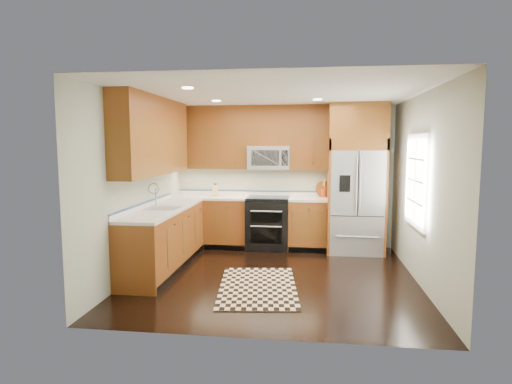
# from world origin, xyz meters

# --- Properties ---
(ground) EXTENTS (4.00, 4.00, 0.00)m
(ground) POSITION_xyz_m (0.00, 0.00, 0.00)
(ground) COLOR black
(ground) RESTS_ON ground
(wall_back) EXTENTS (4.00, 0.02, 2.60)m
(wall_back) POSITION_xyz_m (0.00, 2.00, 1.30)
(wall_back) COLOR #B4B8A5
(wall_back) RESTS_ON ground
(wall_left) EXTENTS (0.02, 4.00, 2.60)m
(wall_left) POSITION_xyz_m (-2.00, 0.00, 1.30)
(wall_left) COLOR #B4B8A5
(wall_left) RESTS_ON ground
(wall_right) EXTENTS (0.02, 4.00, 2.60)m
(wall_right) POSITION_xyz_m (2.00, 0.00, 1.30)
(wall_right) COLOR #B4B8A5
(wall_right) RESTS_ON ground
(window) EXTENTS (0.04, 1.10, 1.30)m
(window) POSITION_xyz_m (1.98, 0.20, 1.40)
(window) COLOR white
(window) RESTS_ON ground
(base_cabinets) EXTENTS (2.85, 3.00, 0.90)m
(base_cabinets) POSITION_xyz_m (-1.23, 0.90, 0.45)
(base_cabinets) COLOR brown
(base_cabinets) RESTS_ON ground
(countertop) EXTENTS (2.86, 3.01, 0.04)m
(countertop) POSITION_xyz_m (-1.09, 1.01, 0.92)
(countertop) COLOR silver
(countertop) RESTS_ON base_cabinets
(upper_cabinets) EXTENTS (2.85, 3.00, 1.15)m
(upper_cabinets) POSITION_xyz_m (-1.15, 1.09, 2.02)
(upper_cabinets) COLOR brown
(upper_cabinets) RESTS_ON ground
(range) EXTENTS (0.76, 0.67, 0.95)m
(range) POSITION_xyz_m (-0.25, 1.67, 0.47)
(range) COLOR black
(range) RESTS_ON ground
(microwave) EXTENTS (0.76, 0.40, 0.42)m
(microwave) POSITION_xyz_m (-0.25, 1.80, 1.66)
(microwave) COLOR #B2B2B7
(microwave) RESTS_ON ground
(refrigerator) EXTENTS (0.98, 0.75, 2.60)m
(refrigerator) POSITION_xyz_m (1.30, 1.63, 1.30)
(refrigerator) COLOR #B2B2B7
(refrigerator) RESTS_ON ground
(sink_faucet) EXTENTS (0.54, 0.44, 0.37)m
(sink_faucet) POSITION_xyz_m (-1.73, 0.23, 0.99)
(sink_faucet) COLOR #B2B2B7
(sink_faucet) RESTS_ON countertop
(rug) EXTENTS (1.20, 1.79, 0.01)m
(rug) POSITION_xyz_m (-0.17, -0.49, 0.01)
(rug) COLOR black
(rug) RESTS_ON ground
(knife_block) EXTENTS (0.09, 0.13, 0.24)m
(knife_block) POSITION_xyz_m (-1.26, 1.79, 1.04)
(knife_block) COLOR tan
(knife_block) RESTS_ON countertop
(utensil_crock) EXTENTS (0.13, 0.13, 0.33)m
(utensil_crock) POSITION_xyz_m (0.75, 1.87, 1.05)
(utensil_crock) COLOR #B23D16
(utensil_crock) RESTS_ON countertop
(cutting_board) EXTENTS (0.36, 0.36, 0.02)m
(cutting_board) POSITION_xyz_m (0.75, 1.88, 0.95)
(cutting_board) COLOR brown
(cutting_board) RESTS_ON countertop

